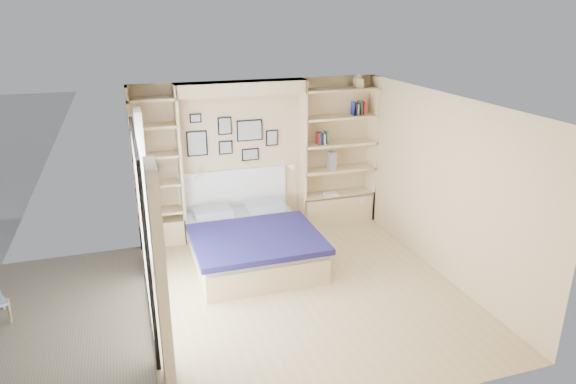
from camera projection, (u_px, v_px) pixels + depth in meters
name	position (u px, v px, depth m)	size (l,w,h in m)	color
ground	(304.00, 290.00, 6.83)	(4.50, 4.50, 0.00)	tan
room_shell	(247.00, 182.00, 7.72)	(4.50, 4.50, 4.50)	tan
bed	(250.00, 242.00, 7.60)	(1.79, 2.24, 1.07)	#E4CA88
photo_gallery	(231.00, 138.00, 8.16)	(1.48, 0.02, 0.82)	black
reading_lamps	(245.00, 171.00, 8.17)	(1.92, 0.12, 0.15)	silver
shelf_decor	(324.00, 128.00, 8.43)	(3.53, 0.23, 2.03)	#A51E1E
deck	(4.00, 341.00, 5.79)	(3.20, 4.00, 0.05)	#706553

